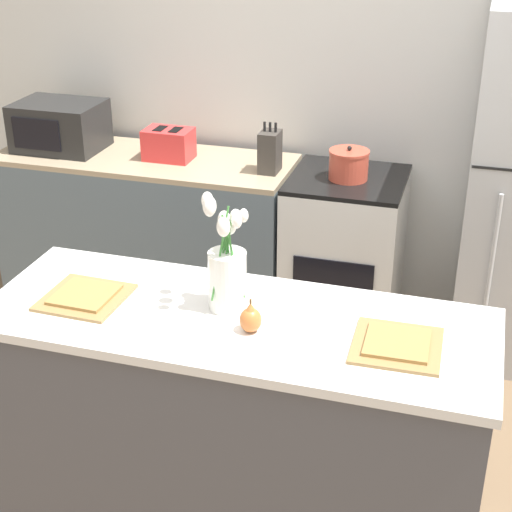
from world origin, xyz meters
name	(u,v)px	position (x,y,z in m)	size (l,w,h in m)	color
back_wall	(348,70)	(0.00, 2.00, 1.35)	(5.20, 0.08, 2.70)	silver
kitchen_island	(237,423)	(0.00, 0.00, 0.46)	(1.80, 0.66, 0.92)	#4C4C51
back_counter	(149,228)	(-1.06, 1.60, 0.44)	(1.68, 0.60, 0.88)	slate
stove_range	(344,253)	(0.10, 1.60, 0.44)	(0.60, 0.61, 0.88)	silver
flower_vase	(227,268)	(-0.05, 0.06, 1.08)	(0.18, 0.16, 0.43)	silver
pear_figurine	(251,319)	(0.08, -0.07, 0.97)	(0.08, 0.08, 0.12)	#C66B33
plate_setting_left	(85,296)	(-0.56, -0.03, 0.93)	(0.29, 0.29, 0.02)	olive
plate_setting_right	(397,344)	(0.56, -0.03, 0.93)	(0.29, 0.29, 0.02)	olive
toaster	(169,144)	(-0.91, 1.60, 0.97)	(0.28, 0.18, 0.17)	red
cooking_pot	(349,165)	(0.10, 1.58, 0.96)	(0.21, 0.21, 0.18)	#CC4C38
microwave	(60,126)	(-1.57, 1.60, 1.02)	(0.48, 0.37, 0.27)	black
knife_block	(270,152)	(-0.32, 1.57, 0.99)	(0.10, 0.14, 0.27)	#3D3833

